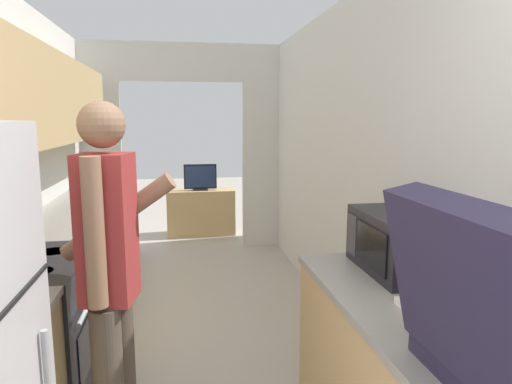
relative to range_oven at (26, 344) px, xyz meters
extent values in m
cube|color=tan|center=(-0.15, 1.01, 1.30)|extent=(0.32, 3.76, 0.66)
cube|color=silver|center=(2.07, 0.01, 0.79)|extent=(0.06, 7.56, 2.50)
cube|color=silver|center=(-0.18, 3.22, 0.57)|extent=(0.65, 0.06, 2.05)
cube|color=silver|center=(1.92, 3.22, 0.57)|extent=(0.65, 0.06, 2.05)
cube|color=silver|center=(0.87, 3.22, 1.82)|extent=(2.75, 0.06, 0.45)
cube|color=tan|center=(-0.01, 1.64, -0.02)|extent=(0.60, 2.50, 0.87)
cube|color=gray|center=(-0.01, 1.64, 0.43)|extent=(0.62, 2.51, 0.03)
cube|color=gray|center=(1.74, -0.96, 0.43)|extent=(0.62, 1.67, 0.03)
cube|color=black|center=(0.39, -1.28, 0.71)|extent=(0.01, 0.75, 0.01)
cube|color=black|center=(0.00, 0.00, -0.01)|extent=(0.62, 0.77, 0.91)
cube|color=black|center=(0.32, 0.00, -0.01)|extent=(0.01, 0.52, 0.27)
cylinder|color=#B7B7BC|center=(0.34, 0.00, 0.22)|extent=(0.02, 0.62, 0.02)
cylinder|color=#232328|center=(0.13, -0.17, 0.44)|extent=(0.16, 0.16, 0.01)
cylinder|color=#232328|center=(0.13, 0.17, 0.44)|extent=(0.16, 0.16, 0.01)
cylinder|color=#232328|center=(-0.12, 0.17, 0.44)|extent=(0.16, 0.16, 0.01)
cylinder|color=#4C4238|center=(0.52, -0.35, -0.04)|extent=(0.15, 0.15, 0.85)
cube|color=maroon|center=(0.51, -0.44, 0.71)|extent=(0.25, 0.25, 0.64)
cylinder|color=#8C664C|center=(0.48, -0.58, 0.72)|extent=(0.09, 0.09, 0.60)
cylinder|color=#8C664C|center=(0.53, -0.29, 0.72)|extent=(0.55, 0.18, 0.41)
sphere|color=#8C664C|center=(0.51, -0.44, 1.14)|extent=(0.19, 0.19, 0.19)
cube|color=#231E38|center=(1.51, -1.42, 0.75)|extent=(0.20, 0.54, 0.47)
cube|color=#2D2D33|center=(1.74, -1.14, 0.69)|extent=(0.27, 0.02, 0.10)
cube|color=black|center=(1.85, -0.45, 0.59)|extent=(0.35, 0.53, 0.28)
cube|color=black|center=(1.67, -0.50, 0.59)|extent=(0.01, 0.32, 0.19)
cube|color=#38383D|center=(1.67, -0.27, 0.59)|extent=(0.01, 0.11, 0.20)
cube|color=white|center=(1.73, -0.93, 0.46)|extent=(0.20, 0.26, 0.03)
cube|color=red|center=(1.75, -0.94, 0.49)|extent=(0.19, 0.28, 0.03)
cube|color=tan|center=(1.09, 3.96, -0.14)|extent=(0.94, 0.42, 0.63)
cube|color=black|center=(1.09, 3.92, 0.18)|extent=(0.20, 0.16, 0.02)
cube|color=black|center=(1.09, 3.92, 0.36)|extent=(0.45, 0.04, 0.34)
cube|color=navy|center=(1.09, 3.89, 0.36)|extent=(0.41, 0.01, 0.30)
camera|label=1|loc=(0.82, -2.39, 1.17)|focal=32.00mm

